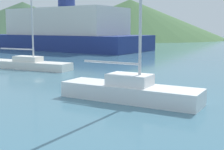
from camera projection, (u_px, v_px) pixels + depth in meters
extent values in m
cube|color=white|center=(130.00, 93.00, 13.11)|extent=(6.18, 2.33, 0.67)
cube|color=white|center=(130.00, 80.00, 13.02)|extent=(1.93, 1.32, 0.47)
cylinder|color=#BCBCC1|center=(111.00, 63.00, 13.36)|extent=(2.70, 0.44, 0.10)
cube|color=white|center=(28.00, 65.00, 23.37)|extent=(7.16, 1.90, 0.55)
cube|color=white|center=(28.00, 59.00, 23.30)|extent=(2.18, 1.16, 0.39)
cylinder|color=#BCBCC1|center=(32.00, 15.00, 22.59)|extent=(0.12, 0.12, 6.87)
cylinder|color=#BCBCC1|center=(17.00, 49.00, 23.64)|extent=(3.19, 0.29, 0.10)
cube|color=navy|center=(67.00, 42.00, 44.65)|extent=(24.53, 13.81, 2.06)
cube|color=silver|center=(67.00, 22.00, 44.22)|extent=(17.45, 11.07, 3.66)
cylinder|color=navy|center=(67.00, 3.00, 43.82)|extent=(2.39, 2.39, 1.60)
cone|color=#38563D|center=(23.00, 20.00, 92.89)|extent=(51.80, 51.80, 10.67)
cone|color=#3D6038|center=(130.00, 19.00, 88.08)|extent=(53.04, 53.04, 10.96)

